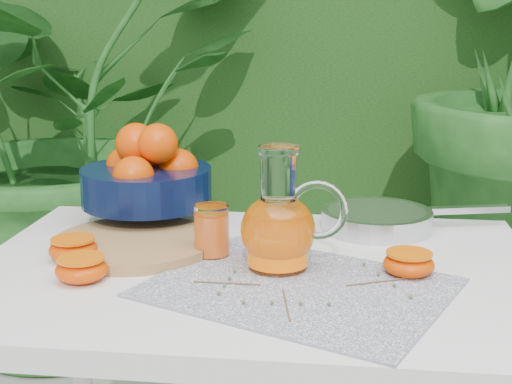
# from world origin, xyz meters

# --- Properties ---
(hedge_backdrop) EXTENTS (8.00, 1.65, 2.50)m
(hedge_backdrop) POSITION_xyz_m (0.06, 2.06, 1.19)
(hedge_backdrop) COLOR #1A4313
(hedge_backdrop) RESTS_ON ground
(potted_plant_left) EXTENTS (2.30, 2.30, 1.63)m
(potted_plant_left) POSITION_xyz_m (-0.75, 1.21, 0.82)
(potted_plant_left) COLOR #1C501B
(potted_plant_left) RESTS_ON ground
(white_table) EXTENTS (1.00, 0.70, 0.75)m
(white_table) POSITION_xyz_m (0.11, -0.05, 0.67)
(white_table) COLOR white
(white_table) RESTS_ON ground
(placemat) EXTENTS (0.56, 0.51, 0.00)m
(placemat) POSITION_xyz_m (0.19, -0.15, 0.75)
(placemat) COLOR #0B1541
(placemat) RESTS_ON white_table
(cutting_board) EXTENTS (0.33, 0.33, 0.02)m
(cutting_board) POSITION_xyz_m (-0.13, 0.02, 0.76)
(cutting_board) COLOR #A17D49
(cutting_board) RESTS_ON white_table
(fruit_bowl) EXTENTS (0.30, 0.30, 0.22)m
(fruit_bowl) POSITION_xyz_m (-0.15, 0.19, 0.85)
(fruit_bowl) COLOR black
(fruit_bowl) RESTS_ON white_table
(juice_pitcher) EXTENTS (0.19, 0.14, 0.21)m
(juice_pitcher) POSITION_xyz_m (0.15, -0.06, 0.83)
(juice_pitcher) COLOR white
(juice_pitcher) RESTS_ON white_table
(juice_tumbler) EXTENTS (0.07, 0.07, 0.09)m
(juice_tumbler) POSITION_xyz_m (0.03, -0.01, 0.80)
(juice_tumbler) COLOR white
(juice_tumbler) RESTS_ON white_table
(saute_pan) EXTENTS (0.42, 0.28, 0.04)m
(saute_pan) POSITION_xyz_m (0.33, 0.20, 0.77)
(saute_pan) COLOR silver
(saute_pan) RESTS_ON white_table
(orange_halves) EXTENTS (0.70, 0.21, 0.04)m
(orange_halves) POSITION_xyz_m (-0.00, -0.09, 0.77)
(orange_halves) COLOR red
(orange_halves) RESTS_ON white_table
(thyme_sprigs) EXTENTS (0.38, 0.25, 0.01)m
(thyme_sprigs) POSITION_xyz_m (0.20, -0.16, 0.76)
(thyme_sprigs) COLOR brown
(thyme_sprigs) RESTS_ON white_table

